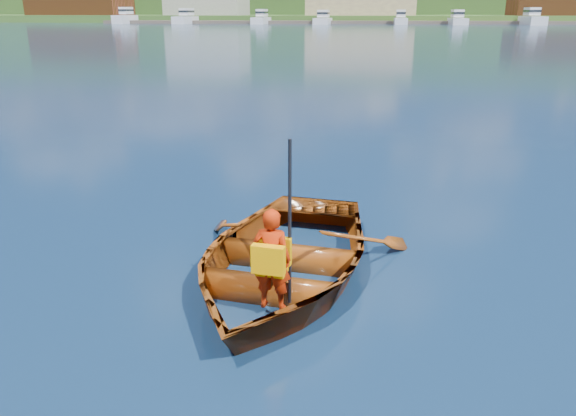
{
  "coord_description": "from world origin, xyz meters",
  "views": [
    {
      "loc": [
        0.04,
        -5.31,
        3.05
      ],
      "look_at": [
        -0.88,
        0.76,
        0.89
      ],
      "focal_mm": 35.0,
      "sensor_mm": 36.0,
      "label": 1
    }
  ],
  "objects_px": {
    "child_paddler": "(272,259)",
    "dock": "(409,22)",
    "marina_yachts": "(400,19)",
    "rowboat": "(282,257)"
  },
  "relations": [
    {
      "from": "marina_yachts",
      "to": "dock",
      "type": "bearing_deg",
      "value": 61.87
    },
    {
      "from": "rowboat",
      "to": "dock",
      "type": "height_order",
      "value": "dock"
    },
    {
      "from": "dock",
      "to": "marina_yachts",
      "type": "distance_m",
      "value": 5.36
    },
    {
      "from": "rowboat",
      "to": "marina_yachts",
      "type": "height_order",
      "value": "marina_yachts"
    },
    {
      "from": "child_paddler",
      "to": "marina_yachts",
      "type": "distance_m",
      "value": 143.64
    },
    {
      "from": "child_paddler",
      "to": "dock",
      "type": "xyz_separation_m",
      "value": [
        8.65,
        148.15,
        -0.26
      ]
    },
    {
      "from": "dock",
      "to": "marina_yachts",
      "type": "bearing_deg",
      "value": -118.13
    },
    {
      "from": "marina_yachts",
      "to": "child_paddler",
      "type": "bearing_deg",
      "value": -92.46
    },
    {
      "from": "rowboat",
      "to": "dock",
      "type": "relative_size",
      "value": 0.03
    },
    {
      "from": "child_paddler",
      "to": "dock",
      "type": "distance_m",
      "value": 148.41
    }
  ]
}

